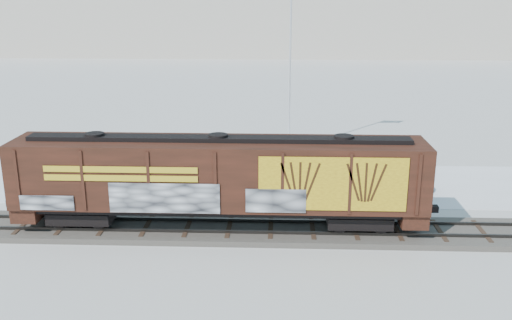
{
  "coord_description": "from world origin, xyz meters",
  "views": [
    {
      "loc": [
        2.33,
        -25.31,
        11.08
      ],
      "look_at": [
        1.17,
        3.0,
        2.78
      ],
      "focal_mm": 40.0,
      "sensor_mm": 36.0,
      "label": 1
    }
  ],
  "objects_px": {
    "flagpole": "(291,85)",
    "car_white": "(198,170)",
    "hopper_railcar": "(219,176)",
    "car_dark": "(393,180)",
    "car_silver": "(122,180)"
  },
  "relations": [
    {
      "from": "car_silver",
      "to": "car_white",
      "type": "bearing_deg",
      "value": -39.59
    },
    {
      "from": "hopper_railcar",
      "to": "car_silver",
      "type": "relative_size",
      "value": 4.55
    },
    {
      "from": "hopper_railcar",
      "to": "car_white",
      "type": "height_order",
      "value": "hopper_railcar"
    },
    {
      "from": "hopper_railcar",
      "to": "car_white",
      "type": "xyz_separation_m",
      "value": [
        -2.12,
        7.53,
        -2.07
      ]
    },
    {
      "from": "car_dark",
      "to": "car_silver",
      "type": "bearing_deg",
      "value": 84.93
    },
    {
      "from": "flagpole",
      "to": "car_silver",
      "type": "height_order",
      "value": "flagpole"
    },
    {
      "from": "hopper_railcar",
      "to": "car_silver",
      "type": "distance_m",
      "value": 8.59
    },
    {
      "from": "car_white",
      "to": "car_dark",
      "type": "relative_size",
      "value": 0.99
    },
    {
      "from": "hopper_railcar",
      "to": "flagpole",
      "type": "height_order",
      "value": "flagpole"
    },
    {
      "from": "hopper_railcar",
      "to": "flagpole",
      "type": "xyz_separation_m",
      "value": [
        3.63,
        14.97,
        1.98
      ]
    },
    {
      "from": "flagpole",
      "to": "car_silver",
      "type": "bearing_deg",
      "value": -136.2
    },
    {
      "from": "flagpole",
      "to": "car_white",
      "type": "height_order",
      "value": "flagpole"
    },
    {
      "from": "flagpole",
      "to": "car_white",
      "type": "bearing_deg",
      "value": -127.68
    },
    {
      "from": "hopper_railcar",
      "to": "car_white",
      "type": "bearing_deg",
      "value": 105.74
    },
    {
      "from": "car_dark",
      "to": "hopper_railcar",
      "type": "bearing_deg",
      "value": 115.9
    }
  ]
}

